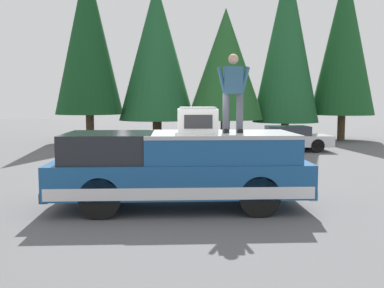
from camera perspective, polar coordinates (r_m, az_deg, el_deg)
name	(u,v)px	position (r m, az deg, el deg)	size (l,w,h in m)	color
ground_plane	(170,205)	(9.99, -2.89, -7.91)	(90.00, 90.00, 0.00)	#565659
pickup_truck	(180,168)	(9.62, -1.61, -3.13)	(2.01, 5.54, 1.65)	navy
compressor_unit	(197,120)	(9.38, 0.71, 3.11)	(0.65, 0.84, 0.56)	white
person_on_truck_bed	(233,91)	(9.55, 5.36, 6.88)	(0.29, 0.72, 1.69)	#4C515B
parked_car_silver	(286,139)	(20.78, 12.09, 0.70)	(1.64, 4.10, 1.16)	silver
conifer_far_left	(344,41)	(27.54, 19.17, 12.58)	(3.64, 3.64, 10.11)	#4C3826
conifer_left	(287,41)	(26.26, 12.22, 12.96)	(3.77, 3.77, 10.37)	#4C3826
conifer_center_left	(226,64)	(25.14, 4.40, 10.30)	(4.37, 4.37, 7.48)	#4C3826
conifer_center_right	(157,51)	(25.77, -4.63, 11.95)	(4.39, 4.39, 9.13)	#4C3826
conifer_right	(88,37)	(25.38, -13.37, 13.36)	(3.72, 3.72, 10.03)	#4C3826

